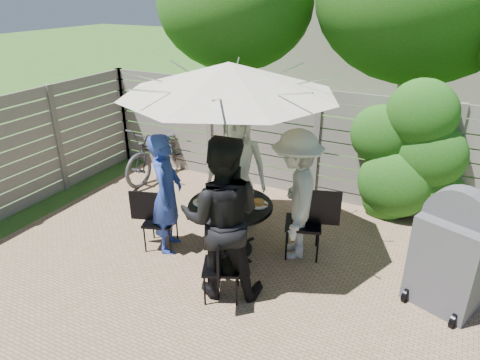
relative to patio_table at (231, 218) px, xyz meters
The scene contains 23 objects.
backyard_envelope 9.61m from the patio_table, 86.53° to the left, with size 60.00×60.00×5.00m.
patio_table is the anchor object (origin of this frame).
umbrella 1.83m from the patio_table, ahead, with size 3.36×3.36×2.51m.
chair_back 0.99m from the patio_table, 111.87° to the left, with size 0.57×0.67×0.88m.
person_back 0.92m from the patio_table, 111.78° to the left, with size 0.87×0.57×1.79m, color silver.
chair_left 1.00m from the patio_table, 158.26° to the right, with size 0.63×0.50×0.83m.
person_left 0.89m from the patio_table, 158.22° to the right, with size 0.60×0.39×1.64m, color #243A9C.
chair_front 0.99m from the patio_table, 68.18° to the right, with size 0.54×0.65×0.85m.
person_front 0.95m from the patio_table, 68.22° to the right, with size 0.93×0.73×1.92m, color black.
chair_right 0.99m from the patio_table, 21.72° to the left, with size 0.73×0.58×0.95m.
person_right 0.91m from the patio_table, 21.78° to the left, with size 1.12×0.64×1.73m, color #B1AFAC.
plate_back 0.43m from the patio_table, 111.78° to the left, with size 0.26×0.26×0.06m.
plate_left 0.43m from the patio_table, 158.22° to the right, with size 0.26×0.26×0.06m.
plate_front 0.43m from the patio_table, 68.22° to the right, with size 0.26×0.26×0.06m.
plate_right 0.43m from the patio_table, 21.78° to the left, with size 0.26×0.26×0.06m.
glass_back 0.40m from the patio_table, 133.78° to the left, with size 0.07×0.07×0.14m, color silver.
glass_left 0.40m from the patio_table, 136.22° to the right, with size 0.07×0.07×0.14m, color silver.
glass_front 0.40m from the patio_table, 46.22° to the right, with size 0.07×0.07×0.14m, color silver.
glass_right 0.40m from the patio_table, 43.78° to the left, with size 0.07×0.07×0.14m, color silver.
syrup_jug 0.31m from the patio_table, 161.98° to the left, with size 0.09×0.09×0.16m, color #59280C.
coffee_cup 0.37m from the patio_table, 87.34° to the left, with size 0.08×0.08×0.12m, color #C6B293.
bicycle 2.88m from the patio_table, 144.49° to the left, with size 0.66×1.91×1.00m, color #333338.
bbq_grill 2.62m from the patio_table, ahead, with size 0.85×0.76×1.43m.
Camera 1 is at (1.84, -3.39, 3.27)m, focal length 32.00 mm.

